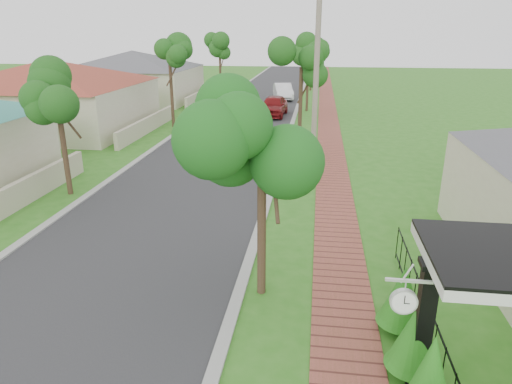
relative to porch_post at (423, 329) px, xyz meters
The scene contains 16 objects.
ground 4.79m from the porch_post, 167.60° to the left, with size 160.00×160.00×0.00m, color #2D6F1A.
road 22.34m from the porch_post, 109.77° to the left, with size 7.00×120.00×0.02m, color #28282B.
kerb_right 21.39m from the porch_post, 100.52° to the left, with size 0.30×120.00×0.10m, color #9E9E99.
kerb_left 23.83m from the porch_post, 118.07° to the left, with size 0.30×120.00×0.10m, color #9E9E99.
sidewalk 21.07m from the porch_post, 93.54° to the left, with size 1.50×120.00×0.03m, color #98483D.
porch_post is the anchor object (origin of this frame).
picket_fence 1.21m from the porch_post, 70.71° to the left, with size 0.03×8.02×1.00m.
street_trees 29.02m from the porch_post, 104.93° to the left, with size 10.70×37.65×5.89m.
hedge_row 0.52m from the porch_post, 103.97° to the right, with size 0.92×4.79×1.87m.
far_house_red 28.70m from the porch_post, 132.91° to the left, with size 15.56×15.56×4.60m.
far_house_grey 40.09m from the porch_post, 119.15° to the left, with size 15.56×15.56×4.60m.
parked_car_red 28.67m from the porch_post, 101.16° to the left, with size 1.86×4.62×1.57m, color maroon.
parked_car_white 37.90m from the porch_post, 98.42° to the left, with size 1.58×4.52×1.49m, color white.
near_tree 5.01m from the porch_post, 141.80° to the left, with size 1.84×1.84×4.73m.
utility_pole 13.01m from the porch_post, 100.28° to the left, with size 1.20×0.24×8.52m.
station_clock 1.05m from the porch_post, 141.15° to the right, with size 0.79×0.13×0.67m.
Camera 1 is at (2.43, -8.46, 6.33)m, focal length 32.00 mm.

